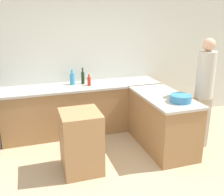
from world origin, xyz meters
TOP-DOWN VIEW (x-y plane):
  - ground_plane at (0.00, 0.00)m, footprint 14.00×14.00m
  - wall_back at (0.00, 2.28)m, footprint 8.00×0.06m
  - counter_back at (0.00, 1.93)m, footprint 2.93×0.69m
  - counter_peninsula at (1.12, 0.91)m, footprint 0.69×1.40m
  - island_table at (-0.31, 0.62)m, footprint 0.54×0.56m
  - mixing_bowl at (1.20, 0.55)m, footprint 0.32×0.32m
  - wine_bottle_dark at (0.04, 2.03)m, footprint 0.06×0.06m
  - dish_soap_bottle at (-0.16, 2.04)m, footprint 0.09×0.09m
  - hot_sauce_bottle at (0.12, 1.87)m, footprint 0.06×0.06m
  - person_at_peninsula at (1.72, 0.71)m, footprint 0.28×0.28m

SIDE VIEW (x-z plane):
  - ground_plane at x=0.00m, z-range 0.00..0.00m
  - island_table at x=-0.31m, z-range 0.00..0.89m
  - counter_back at x=0.00m, z-range 0.00..0.90m
  - counter_peninsula at x=1.12m, z-range 0.00..0.90m
  - mixing_bowl at x=1.20m, z-range 0.90..1.01m
  - hot_sauce_bottle at x=0.12m, z-range 0.88..1.09m
  - person_at_peninsula at x=1.72m, z-range 0.10..1.91m
  - dish_soap_bottle at x=-0.16m, z-range 0.87..1.15m
  - wine_bottle_dark at x=0.04m, z-range 0.87..1.17m
  - wall_back at x=0.00m, z-range 0.00..2.70m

